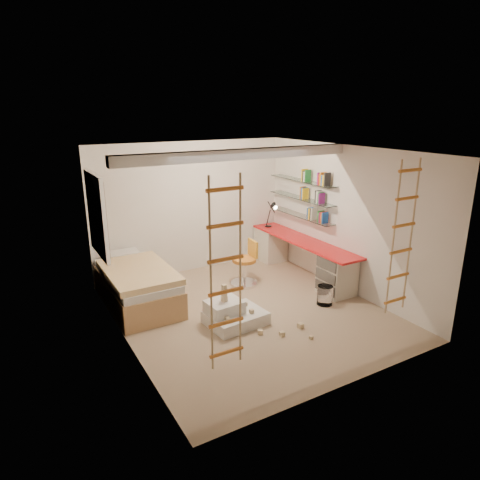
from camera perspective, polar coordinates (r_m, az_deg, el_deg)
floor at (r=7.11m, az=1.22°, el=-9.51°), size 4.50×4.50×0.00m
ceiling_beam at (r=6.65m, az=0.00°, el=11.35°), size 4.00×0.18×0.16m
window_frame at (r=7.25m, az=-18.57°, el=3.16°), size 0.06×1.15×1.35m
window_blind at (r=7.26m, az=-18.26°, el=3.20°), size 0.02×1.00×1.20m
rope_ladder_left at (r=4.49m, az=-1.90°, el=-4.76°), size 0.41×0.04×2.13m
rope_ladder_right at (r=6.17m, az=20.83°, el=0.22°), size 0.41×0.04×2.13m
waste_bin at (r=7.43m, az=11.24°, el=-7.23°), size 0.27×0.27×0.33m
desk at (r=8.52m, az=8.16°, el=-2.13°), size 0.56×2.80×0.75m
shelves at (r=8.53m, az=8.18°, el=5.53°), size 0.25×1.80×0.71m
bed at (r=7.48m, az=-13.57°, el=-5.87°), size 1.02×2.00×0.69m
task_lamp at (r=9.03m, az=4.39°, el=3.94°), size 0.14×0.36×0.57m
swivel_chair at (r=8.02m, az=0.71°, el=-3.86°), size 0.54×0.54×0.86m
play_platform at (r=6.68m, az=-1.01°, el=-9.93°), size 0.91×0.74×0.38m
toy_blocks at (r=6.51m, az=1.85°, el=-9.69°), size 1.09×1.14×0.65m
books at (r=8.50m, az=8.22°, el=6.37°), size 0.14×0.70×0.92m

